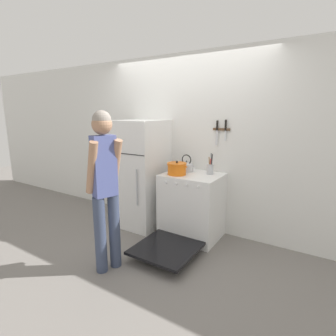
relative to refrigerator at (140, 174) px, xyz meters
The scene contains 9 objects.
ground_plane 1.05m from the refrigerator, 31.24° to the left, with size 14.00×14.00×0.00m, color slate.
wall_back 0.83m from the refrigerator, 33.39° to the left, with size 10.00×0.06×2.55m.
refrigerator is the anchor object (origin of this frame).
stove_range 0.94m from the refrigerator, ahead, with size 0.78×1.35×0.90m.
dutch_oven_pot 0.72m from the refrigerator, ahead, with size 0.30×0.26×0.19m.
tea_kettle 0.75m from the refrigerator, 12.57° to the left, with size 0.24×0.19×0.24m.
utensil_jar 1.09m from the refrigerator, ahead, with size 0.10×0.10×0.29m.
person 1.27m from the refrigerator, 69.24° to the right, with size 0.36×0.42×1.75m.
wall_knife_strip 1.38m from the refrigerator, 16.12° to the left, with size 0.24×0.03×0.34m.
Camera 1 is at (1.84, -3.43, 1.73)m, focal length 28.00 mm.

